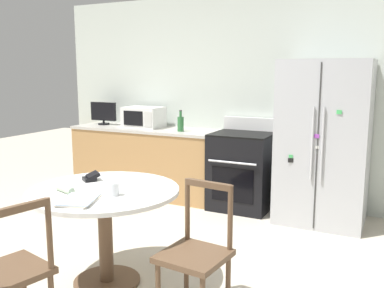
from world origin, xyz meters
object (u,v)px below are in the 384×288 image
at_px(oven_range, 242,170).
at_px(wallet, 91,177).
at_px(countertop_tv, 103,112).
at_px(dining_chair_right, 196,254).
at_px(dining_chair_near, 12,273).
at_px(counter_bottle, 181,123).
at_px(refrigerator, 324,142).
at_px(candle_glass, 114,190).
at_px(microwave, 144,117).

xyz_separation_m(oven_range, wallet, (-0.56, -2.10, 0.32)).
bearing_deg(countertop_tv, wallet, -54.58).
relative_size(dining_chair_right, dining_chair_near, 1.00).
relative_size(counter_bottle, dining_chair_near, 0.30).
relative_size(refrigerator, counter_bottle, 6.64).
xyz_separation_m(dining_chair_right, candle_glass, (-0.64, -0.03, 0.37)).
distance_m(oven_range, dining_chair_near, 3.11).
bearing_deg(refrigerator, dining_chair_right, -100.83).
relative_size(candle_glass, wallet, 0.54).
bearing_deg(refrigerator, oven_range, 176.73).
distance_m(counter_bottle, wallet, 2.05).
relative_size(countertop_tv, counter_bottle, 1.51).
bearing_deg(refrigerator, dining_chair_near, -113.72).
xyz_separation_m(microwave, counter_bottle, (0.64, -0.14, -0.04)).
height_order(microwave, countertop_tv, countertop_tv).
xyz_separation_m(refrigerator, microwave, (-2.38, 0.13, 0.15)).
bearing_deg(dining_chair_near, countertop_tv, 42.41).
bearing_deg(wallet, dining_chair_near, -79.82).
xyz_separation_m(oven_range, counter_bottle, (-0.80, -0.07, 0.53)).
xyz_separation_m(oven_range, countertop_tv, (-2.10, 0.06, 0.60)).
distance_m(refrigerator, oven_range, 1.03).
distance_m(refrigerator, candle_glass, 2.56).
bearing_deg(microwave, countertop_tv, -178.80).
relative_size(microwave, candle_glass, 5.40).
xyz_separation_m(microwave, dining_chair_right, (1.95, -2.41, -0.60)).
distance_m(oven_range, dining_chair_right, 2.39).
bearing_deg(refrigerator, microwave, 176.99).
bearing_deg(dining_chair_right, refrigerator, -94.75).
xyz_separation_m(dining_chair_near, wallet, (-0.18, 0.98, 0.36)).
bearing_deg(candle_glass, dining_chair_near, -109.17).
xyz_separation_m(microwave, wallet, (0.88, -2.17, -0.24)).
xyz_separation_m(dining_chair_near, candle_glass, (0.25, 0.71, 0.37)).
xyz_separation_m(countertop_tv, dining_chair_near, (1.71, -3.14, -0.64)).
relative_size(microwave, countertop_tv, 1.26).
height_order(dining_chair_right, dining_chair_near, same).
distance_m(counter_bottle, dining_chair_right, 2.68).
height_order(counter_bottle, candle_glass, counter_bottle).
distance_m(refrigerator, dining_chair_right, 2.37).
height_order(oven_range, candle_glass, oven_range).
height_order(oven_range, dining_chair_near, oven_range).
xyz_separation_m(microwave, dining_chair_near, (1.05, -3.15, -0.60)).
distance_m(dining_chair_right, wallet, 1.15).
relative_size(refrigerator, candle_glass, 18.80).
bearing_deg(countertop_tv, dining_chair_right, -42.62).
height_order(oven_range, microwave, microwave).
height_order(refrigerator, candle_glass, refrigerator).
bearing_deg(dining_chair_near, counter_bottle, 21.64).
bearing_deg(dining_chair_right, microwave, -45.00).
relative_size(oven_range, countertop_tv, 2.68).
height_order(refrigerator, countertop_tv, refrigerator).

